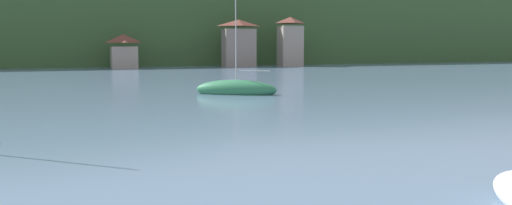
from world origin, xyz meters
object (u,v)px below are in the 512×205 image
shore_building_west (124,52)px  shore_building_central (290,42)px  sailboat_far_5 (236,90)px  shore_building_westcentral (239,44)px

shore_building_west → shore_building_central: size_ratio=0.63×
sailboat_far_5 → shore_building_central: bearing=-86.9°
shore_building_west → shore_building_westcentral: (20.95, -0.94, 1.35)m
shore_building_west → sailboat_far_5: sailboat_far_5 is taller
shore_building_central → sailboat_far_5: 57.33m
shore_building_west → sailboat_far_5: size_ratio=0.55×
shore_building_west → shore_building_central: shore_building_central is taller
shore_building_west → shore_building_central: (31.43, -0.95, 1.68)m
shore_building_westcentral → shore_building_west: bearing=177.4°
shore_building_west → shore_building_westcentral: bearing=-2.6°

